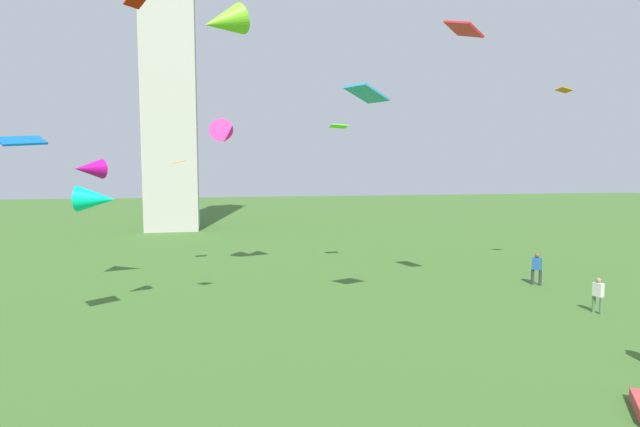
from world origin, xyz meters
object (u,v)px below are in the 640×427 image
(kite_flying_0, at_px, (89,169))
(kite_flying_9, at_px, (367,94))
(kite_flying_4, at_px, (179,162))
(kite_flying_6, at_px, (564,90))
(person_0, at_px, (537,267))
(kite_flying_7, at_px, (96,199))
(kite_flying_2, at_px, (463,29))
(kite_flying_3, at_px, (339,126))
(person_2, at_px, (598,293))
(kite_flying_10, at_px, (22,141))
(kite_flying_8, at_px, (223,22))
(kite_flying_1, at_px, (223,136))

(kite_flying_0, distance_m, kite_flying_9, 11.72)
(kite_flying_4, xyz_separation_m, kite_flying_6, (22.50, -5.71, 4.26))
(kite_flying_6, bearing_deg, person_0, 31.39)
(kite_flying_6, height_order, kite_flying_7, kite_flying_6)
(kite_flying_2, relative_size, kite_flying_9, 1.00)
(kite_flying_3, bearing_deg, person_2, 127.24)
(kite_flying_6, xyz_separation_m, kite_flying_7, (-26.84, 3.64, -6.37))
(kite_flying_4, bearing_deg, kite_flying_0, 72.63)
(person_0, bearing_deg, kite_flying_4, 23.32)
(person_2, bearing_deg, kite_flying_2, -125.35)
(kite_flying_6, distance_m, kite_flying_10, 27.98)
(kite_flying_0, bearing_deg, kite_flying_10, -69.79)
(kite_flying_3, distance_m, kite_flying_10, 17.13)
(kite_flying_10, bearing_deg, kite_flying_6, -20.56)
(kite_flying_4, xyz_separation_m, kite_flying_8, (2.63, -5.78, 6.82))
(person_2, bearing_deg, kite_flying_1, -140.31)
(person_2, distance_m, kite_flying_2, 13.06)
(kite_flying_1, bearing_deg, kite_flying_8, 97.28)
(kite_flying_10, bearing_deg, person_0, -24.30)
(person_0, bearing_deg, kite_flying_9, 66.69)
(person_0, xyz_separation_m, kite_flying_4, (-19.28, 8.09, 5.83))
(person_2, relative_size, kite_flying_10, 0.95)
(kite_flying_0, height_order, kite_flying_1, kite_flying_1)
(kite_flying_3, bearing_deg, kite_flying_0, 27.64)
(kite_flying_3, xyz_separation_m, kite_flying_8, (-6.88, -3.41, 4.66))
(person_0, height_order, kite_flying_9, kite_flying_9)
(kite_flying_1, relative_size, kite_flying_9, 1.28)
(kite_flying_7, bearing_deg, person_0, -95.67)
(kite_flying_1, xyz_separation_m, kite_flying_9, (5.31, -11.68, 0.87))
(kite_flying_6, bearing_deg, kite_flying_1, -19.31)
(person_0, height_order, kite_flying_4, kite_flying_4)
(kite_flying_2, height_order, kite_flying_4, kite_flying_2)
(kite_flying_0, bearing_deg, kite_flying_9, 33.56)
(person_2, bearing_deg, kite_flying_7, -127.80)
(kite_flying_0, bearing_deg, kite_flying_2, 43.17)
(kite_flying_2, xyz_separation_m, kite_flying_6, (9.60, 5.20, -1.43))
(kite_flying_7, xyz_separation_m, kite_flying_10, (-0.12, -10.06, 2.56))
(kite_flying_7, distance_m, kite_flying_10, 10.38)
(kite_flying_9, bearing_deg, kite_flying_1, 82.15)
(person_0, distance_m, kite_flying_1, 19.66)
(person_0, height_order, kite_flying_0, kite_flying_0)
(kite_flying_6, bearing_deg, kite_flying_7, -12.75)
(kite_flying_4, relative_size, kite_flying_8, 0.28)
(kite_flying_0, bearing_deg, person_2, 38.16)
(person_0, bearing_deg, kite_flying_8, 38.19)
(kite_flying_1, distance_m, kite_flying_2, 15.06)
(person_0, relative_size, kite_flying_8, 0.60)
(kite_flying_1, bearing_deg, kite_flying_7, 18.89)
(person_0, height_order, person_2, person_0)
(kite_flying_2, bearing_deg, kite_flying_4, 33.74)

